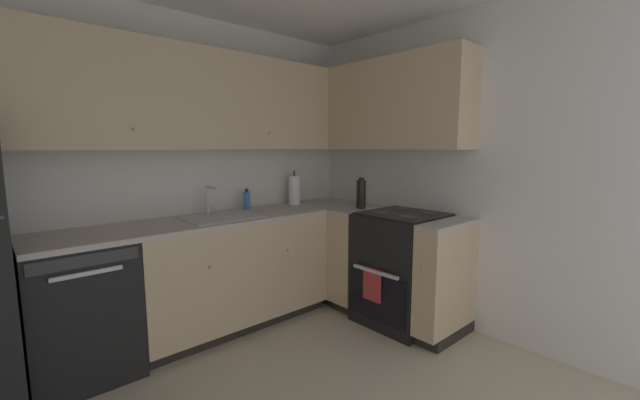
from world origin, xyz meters
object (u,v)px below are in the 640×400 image
object	(u,v)px
oven_range	(402,267)
oil_bottle	(361,194)
soap_bottle	(247,200)
dishwasher	(80,309)
paper_towel_roll	(294,190)

from	to	relation	value
oven_range	oil_bottle	distance (m)	0.73
oil_bottle	soap_bottle	bearing A→B (deg)	142.73
dishwasher	oil_bottle	xyz separation A→B (m)	(2.14, -0.43, 0.60)
paper_towel_roll	oven_range	bearing A→B (deg)	-73.41
soap_bottle	oven_range	bearing A→B (deg)	-52.28
oven_range	oil_bottle	bearing A→B (deg)	92.33
paper_towel_roll	oil_bottle	xyz separation A→B (m)	(0.29, -0.59, -0.01)
oven_range	soap_bottle	distance (m)	1.44
oven_range	paper_towel_roll	xyz separation A→B (m)	(-0.31, 1.04, 0.58)
paper_towel_roll	oil_bottle	bearing A→B (deg)	-63.70
dishwasher	soap_bottle	size ratio (longest dim) A/B	4.71
dishwasher	oil_bottle	distance (m)	2.26
paper_towel_roll	dishwasher	bearing A→B (deg)	-175.03
oven_range	oil_bottle	xyz separation A→B (m)	(-0.02, 0.45, 0.58)
oven_range	paper_towel_roll	bearing A→B (deg)	106.59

